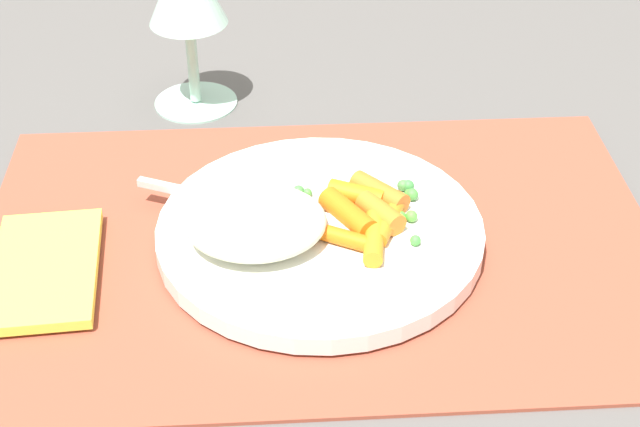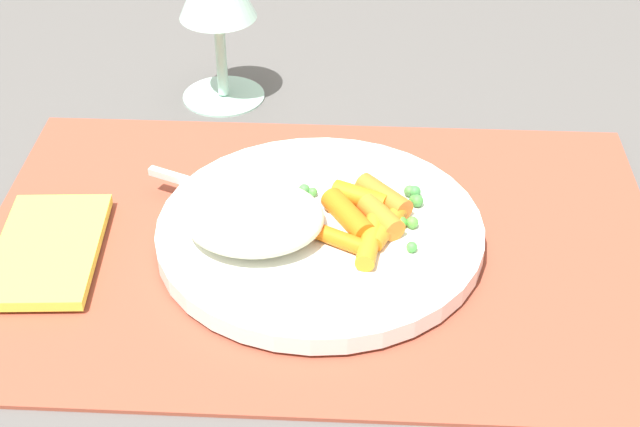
{
  "view_description": "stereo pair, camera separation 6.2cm",
  "coord_description": "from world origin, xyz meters",
  "px_view_note": "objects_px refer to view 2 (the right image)",
  "views": [
    {
      "loc": [
        -0.03,
        -0.55,
        0.44
      ],
      "look_at": [
        0.0,
        0.0,
        0.03
      ],
      "focal_mm": 53.07,
      "sensor_mm": 36.0,
      "label": 1
    },
    {
      "loc": [
        0.03,
        -0.55,
        0.44
      ],
      "look_at": [
        0.0,
        0.0,
        0.03
      ],
      "focal_mm": 53.07,
      "sensor_mm": 36.0,
      "label": 2
    }
  ],
  "objects_px": {
    "plate": "(320,232)",
    "fork": "(279,209)",
    "carrot_portion": "(367,215)",
    "rice_mound": "(254,218)",
    "napkin": "(48,249)"
  },
  "relations": [
    {
      "from": "plate",
      "to": "fork",
      "type": "height_order",
      "value": "fork"
    },
    {
      "from": "plate",
      "to": "carrot_portion",
      "type": "distance_m",
      "value": 0.04
    },
    {
      "from": "rice_mound",
      "to": "carrot_portion",
      "type": "xyz_separation_m",
      "value": [
        0.08,
        0.02,
        -0.01
      ]
    },
    {
      "from": "carrot_portion",
      "to": "napkin",
      "type": "distance_m",
      "value": 0.23
    },
    {
      "from": "plate",
      "to": "napkin",
      "type": "xyz_separation_m",
      "value": [
        -0.19,
        -0.03,
        -0.0
      ]
    },
    {
      "from": "rice_mound",
      "to": "fork",
      "type": "distance_m",
      "value": 0.03
    },
    {
      "from": "fork",
      "to": "carrot_portion",
      "type": "bearing_deg",
      "value": -9.59
    },
    {
      "from": "carrot_portion",
      "to": "fork",
      "type": "bearing_deg",
      "value": 170.41
    },
    {
      "from": "fork",
      "to": "plate",
      "type": "bearing_deg",
      "value": -23.64
    },
    {
      "from": "rice_mound",
      "to": "napkin",
      "type": "relative_size",
      "value": 0.81
    },
    {
      "from": "plate",
      "to": "rice_mound",
      "type": "distance_m",
      "value": 0.05
    },
    {
      "from": "rice_mound",
      "to": "fork",
      "type": "xyz_separation_m",
      "value": [
        0.02,
        0.03,
        -0.01
      ]
    },
    {
      "from": "rice_mound",
      "to": "napkin",
      "type": "xyz_separation_m",
      "value": [
        -0.15,
        -0.01,
        -0.03
      ]
    },
    {
      "from": "fork",
      "to": "napkin",
      "type": "bearing_deg",
      "value": -166.5
    },
    {
      "from": "napkin",
      "to": "plate",
      "type": "bearing_deg",
      "value": 7.6
    }
  ]
}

